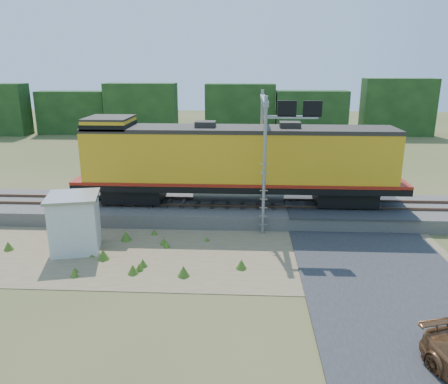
{
  "coord_description": "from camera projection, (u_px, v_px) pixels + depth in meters",
  "views": [
    {
      "loc": [
        1.1,
        -19.09,
        8.85
      ],
      "look_at": [
        -0.07,
        3.0,
        2.4
      ],
      "focal_mm": 35.0,
      "sensor_mm": 36.0,
      "label": 1
    }
  ],
  "objects": [
    {
      "name": "rails",
      "position": [
        228.0,
        202.0,
        26.34
      ],
      "size": [
        70.0,
        1.54,
        0.16
      ],
      "color": "brown",
      "rests_on": "ballast"
    },
    {
      "name": "shed",
      "position": [
        75.0,
        223.0,
        21.34
      ],
      "size": [
        2.88,
        2.88,
        2.84
      ],
      "rotation": [
        0.0,
        0.0,
        0.23
      ],
      "color": "silver",
      "rests_on": "ground"
    },
    {
      "name": "ballast",
      "position": [
        228.0,
        210.0,
        26.48
      ],
      "size": [
        70.0,
        5.0,
        0.8
      ],
      "primitive_type": "cube",
      "color": "slate",
      "rests_on": "ground"
    },
    {
      "name": "dirt_shoulder",
      "position": [
        182.0,
        252.0,
        21.41
      ],
      "size": [
        26.0,
        8.0,
        0.03
      ],
      "primitive_type": "cube",
      "color": "#8C7754",
      "rests_on": "ground"
    },
    {
      "name": "road",
      "position": [
        367.0,
        253.0,
        21.17
      ],
      "size": [
        7.0,
        66.0,
        0.86
      ],
      "color": "#38383A",
      "rests_on": "ground"
    },
    {
      "name": "weed_clumps",
      "position": [
        150.0,
        255.0,
        21.11
      ],
      "size": [
        15.0,
        6.2,
        0.56
      ],
      "primitive_type": null,
      "color": "#44681D",
      "rests_on": "ground"
    },
    {
      "name": "locomotive",
      "position": [
        234.0,
        161.0,
        25.61
      ],
      "size": [
        19.39,
        2.96,
        5.0
      ],
      "color": "black",
      "rests_on": "rails"
    },
    {
      "name": "tree_line_north",
      "position": [
        239.0,
        111.0,
        56.41
      ],
      "size": [
        130.0,
        3.0,
        6.5
      ],
      "color": "#173312",
      "rests_on": "ground"
    },
    {
      "name": "ground",
      "position": [
        222.0,
        258.0,
        20.84
      ],
      "size": [
        140.0,
        140.0,
        0.0
      ],
      "primitive_type": "plane",
      "color": "#475123",
      "rests_on": "ground"
    },
    {
      "name": "signal_gantry",
      "position": [
        271.0,
        127.0,
        24.27
      ],
      "size": [
        2.93,
        6.2,
        7.38
      ],
      "color": "gray",
      "rests_on": "ground"
    }
  ]
}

